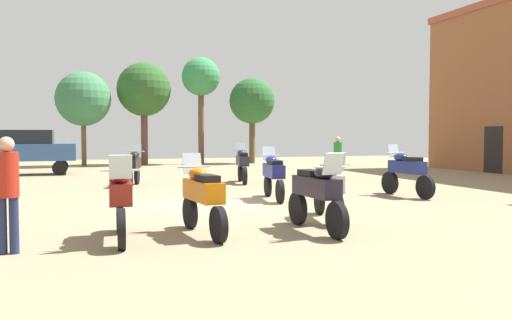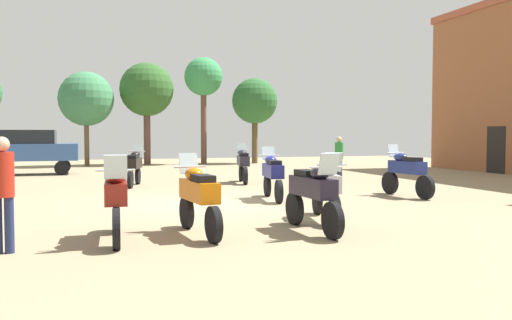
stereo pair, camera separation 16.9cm
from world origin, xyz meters
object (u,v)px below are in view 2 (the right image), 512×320
(motorcycle_8, at_px, (134,166))
(person_3, at_px, (339,154))
(motorcycle_5, at_px, (313,192))
(tree_3, at_px, (147,90))
(motorcycle_2, at_px, (243,163))
(tree_6, at_px, (255,102))
(tree_1, at_px, (203,79))
(motorcycle_9, at_px, (116,198))
(car_2, at_px, (28,149))
(motorcycle_1, at_px, (406,171))
(motorcycle_7, at_px, (326,186))
(motorcycle_3, at_px, (199,195))
(tree_2, at_px, (86,99))
(motorcycle_10, at_px, (273,174))
(person_1, at_px, (2,185))

(motorcycle_8, bearing_deg, person_3, 18.23)
(motorcycle_5, height_order, tree_3, tree_3)
(motorcycle_2, xyz_separation_m, tree_6, (4.39, 12.78, 3.11))
(tree_3, bearing_deg, tree_1, -2.66)
(motorcycle_9, relative_size, tree_1, 0.34)
(car_2, relative_size, tree_3, 0.71)
(motorcycle_1, distance_m, motorcycle_2, 6.55)
(motorcycle_2, height_order, motorcycle_7, motorcycle_2)
(motorcycle_3, relative_size, tree_3, 0.36)
(tree_6, bearing_deg, motorcycle_2, -108.97)
(car_2, bearing_deg, person_3, -116.79)
(motorcycle_3, xyz_separation_m, tree_2, (-1.99, 22.58, 3.08))
(motorcycle_10, height_order, car_2, car_2)
(person_1, bearing_deg, motorcycle_1, -147.88)
(motorcycle_1, distance_m, motorcycle_3, 8.05)
(motorcycle_3, relative_size, tree_6, 0.42)
(motorcycle_2, distance_m, motorcycle_9, 11.06)
(tree_2, relative_size, tree_6, 1.01)
(motorcycle_7, relative_size, motorcycle_10, 0.97)
(motorcycle_8, relative_size, car_2, 0.48)
(motorcycle_7, bearing_deg, motorcycle_10, -80.11)
(person_1, bearing_deg, car_2, -78.38)
(motorcycle_2, xyz_separation_m, person_1, (-6.73, -10.35, 0.32))
(motorcycle_2, height_order, tree_3, tree_3)
(motorcycle_3, bearing_deg, tree_6, 63.93)
(motorcycle_1, relative_size, motorcycle_3, 1.01)
(tree_3, bearing_deg, car_2, -132.09)
(person_1, bearing_deg, motorcycle_8, -98.02)
(motorcycle_2, height_order, motorcycle_9, motorcycle_9)
(tree_1, bearing_deg, motorcycle_5, -96.77)
(motorcycle_9, bearing_deg, motorcycle_10, -130.81)
(motorcycle_2, relative_size, tree_1, 0.32)
(motorcycle_1, xyz_separation_m, motorcycle_5, (-4.84, -4.42, -0.01))
(motorcycle_9, height_order, tree_2, tree_2)
(motorcycle_8, relative_size, tree_2, 0.39)
(motorcycle_7, relative_size, car_2, 0.51)
(motorcycle_9, height_order, tree_3, tree_3)
(motorcycle_8, height_order, tree_6, tree_6)
(motorcycle_3, height_order, motorcycle_7, motorcycle_3)
(motorcycle_7, distance_m, motorcycle_9, 4.43)
(motorcycle_3, distance_m, motorcycle_8, 9.63)
(motorcycle_3, relative_size, tree_2, 0.41)
(motorcycle_7, distance_m, person_1, 6.20)
(motorcycle_3, height_order, person_3, person_3)
(motorcycle_2, height_order, person_3, person_3)
(motorcycle_9, relative_size, tree_2, 0.42)
(motorcycle_9, bearing_deg, tree_2, -85.97)
(motorcycle_3, xyz_separation_m, motorcycle_5, (2.09, -0.33, 0.02))
(person_3, relative_size, tree_2, 0.32)
(motorcycle_3, height_order, motorcycle_5, motorcycle_5)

